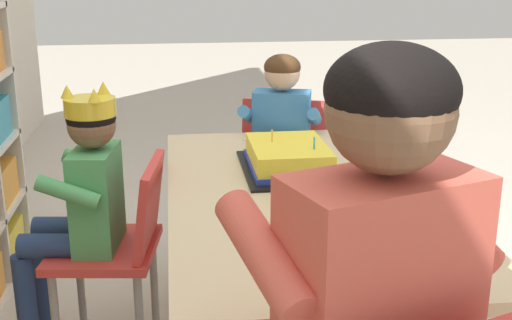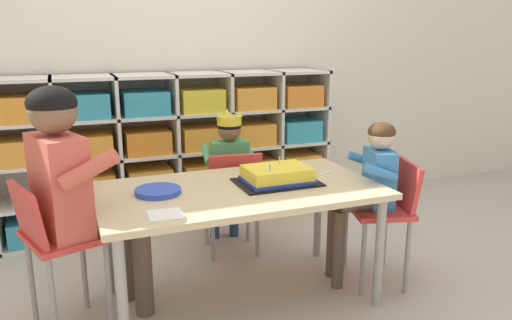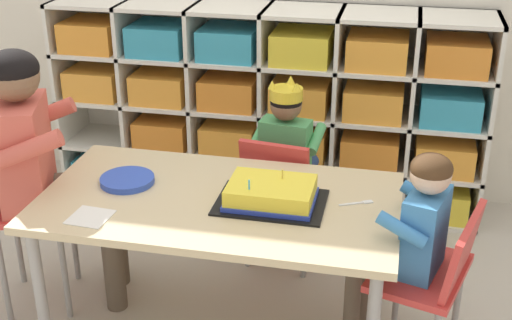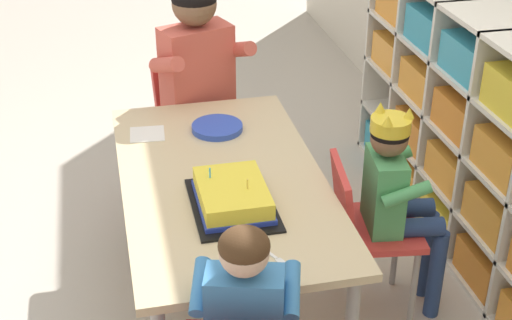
{
  "view_description": "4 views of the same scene",
  "coord_description": "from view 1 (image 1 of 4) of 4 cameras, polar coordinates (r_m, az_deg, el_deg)",
  "views": [
    {
      "loc": [
        -1.65,
        0.34,
        1.17
      ],
      "look_at": [
        0.08,
        0.11,
        0.64
      ],
      "focal_mm": 46.31,
      "sensor_mm": 36.0,
      "label": 1
    },
    {
      "loc": [
        -0.74,
        -2.06,
        1.25
      ],
      "look_at": [
        0.13,
        0.12,
        0.66
      ],
      "focal_mm": 34.76,
      "sensor_mm": 36.0,
      "label": 2
    },
    {
      "loc": [
        0.6,
        -2.13,
        1.73
      ],
      "look_at": [
        0.13,
        0.04,
        0.72
      ],
      "focal_mm": 48.74,
      "sensor_mm": 36.0,
      "label": 3
    },
    {
      "loc": [
        2.22,
        -0.37,
        1.9
      ],
      "look_at": [
        0.09,
        0.1,
        0.68
      ],
      "focal_mm": 51.78,
      "sensor_mm": 36.0,
      "label": 4
    }
  ],
  "objects": [
    {
      "name": "paper_napkin_square",
      "position": [
        1.51,
        15.47,
        -7.14
      ],
      "size": [
        0.14,
        0.14,
        0.0
      ],
      "primitive_type": "cube",
      "rotation": [
        0.0,
        0.0,
        -0.07
      ],
      "color": "white",
      "rests_on": "activity_table"
    },
    {
      "name": "fork_near_child_seat",
      "position": [
        2.24,
        -0.2,
        1.49
      ],
      "size": [
        0.12,
        0.07,
        0.0
      ],
      "rotation": [
        0.0,
        0.0,
        3.6
      ],
      "color": "white",
      "rests_on": "activity_table"
    },
    {
      "name": "paper_plate_stack",
      "position": [
        1.44,
        4.91,
        -7.19
      ],
      "size": [
        0.2,
        0.2,
        0.02
      ],
      "primitive_type": "cylinder",
      "color": "blue",
      "rests_on": "activity_table"
    },
    {
      "name": "classroom_chair_guest_side",
      "position": [
        2.57,
        2.3,
        -0.25
      ],
      "size": [
        0.39,
        0.44,
        0.64
      ],
      "rotation": [
        0.0,
        0.0,
        -1.85
      ],
      "color": "red",
      "rests_on": "ground"
    },
    {
      "name": "classroom_chair_blue",
      "position": [
        1.96,
        -11.61,
        -7.07
      ],
      "size": [
        0.36,
        0.35,
        0.63
      ],
      "rotation": [
        0.0,
        0.0,
        3.01
      ],
      "color": "red",
      "rests_on": "ground"
    },
    {
      "name": "child_with_crown",
      "position": [
        1.93,
        -14.9,
        -3.01
      ],
      "size": [
        0.32,
        0.32,
        0.85
      ],
      "rotation": [
        0.0,
        0.0,
        3.01
      ],
      "color": "#4C9E5B",
      "rests_on": "ground"
    },
    {
      "name": "birthday_cake_on_tray",
      "position": [
        1.96,
        2.92,
        0.12
      ],
      "size": [
        0.38,
        0.27,
        0.12
      ],
      "color": "black",
      "rests_on": "activity_table"
    },
    {
      "name": "guest_at_table_side",
      "position": [
        2.44,
        2.08,
        1.98
      ],
      "size": [
        0.33,
        0.33,
        0.84
      ],
      "rotation": [
        0.0,
        0.0,
        -1.85
      ],
      "color": "#3D7FBC",
      "rests_on": "ground"
    },
    {
      "name": "activity_table",
      "position": [
        1.81,
        3.82,
        -4.23
      ],
      "size": [
        1.29,
        0.71,
        0.57
      ],
      "color": "#D1B789",
      "rests_on": "ground"
    },
    {
      "name": "adult_helper_seated",
      "position": [
        1.11,
        8.62,
        -10.52
      ],
      "size": [
        0.48,
        0.46,
        1.06
      ],
      "rotation": [
        0.0,
        0.0,
        1.9
      ],
      "color": "#D15647",
      "rests_on": "ground"
    }
  ]
}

